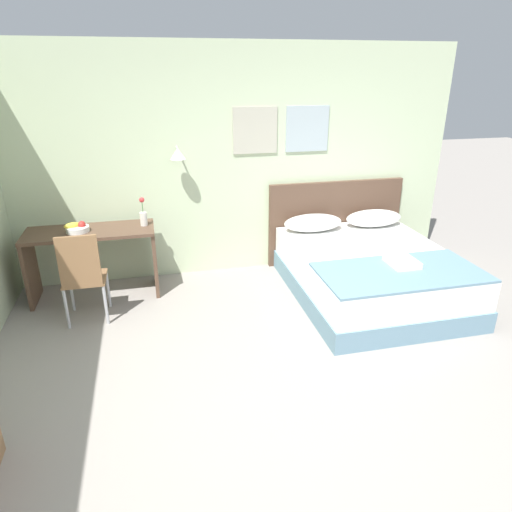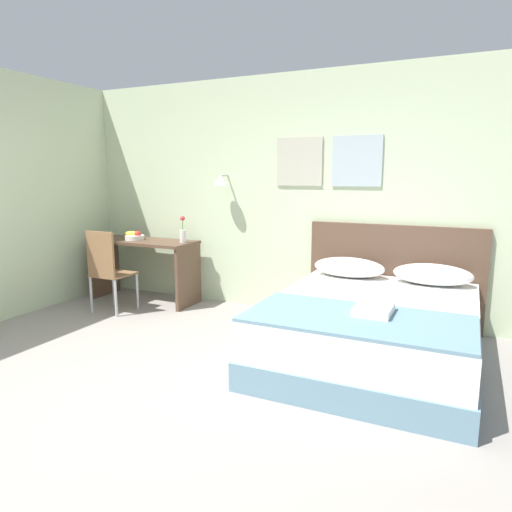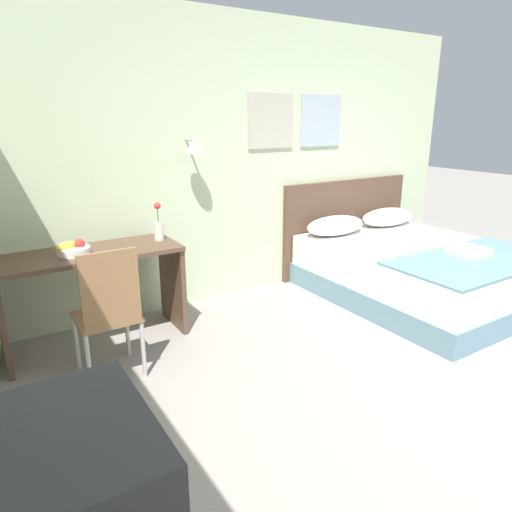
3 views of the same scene
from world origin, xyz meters
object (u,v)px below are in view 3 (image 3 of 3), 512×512
(headboard, at_px, (346,225))
(throw_blanket, at_px, (476,260))
(flower_vase, at_px, (159,227))
(fruit_bowl, at_px, (73,249))
(pillow_left, at_px, (335,225))
(pillow_right, at_px, (388,217))
(desk, at_px, (92,279))
(bed, at_px, (417,272))
(folded_towel_near_foot, at_px, (468,250))
(desk_chair, at_px, (109,307))

(headboard, height_order, throw_blanket, headboard)
(headboard, height_order, flower_vase, flower_vase)
(fruit_bowl, bearing_deg, headboard, 6.75)
(pillow_left, height_order, fruit_bowl, fruit_bowl)
(pillow_right, height_order, desk, desk)
(bed, bearing_deg, fruit_bowl, 167.42)
(throw_blanket, xyz_separation_m, flower_vase, (-2.38, 1.33, 0.33))
(headboard, distance_m, desk, 2.97)
(pillow_left, distance_m, folded_towel_near_foot, 1.33)
(pillow_right, height_order, flower_vase, flower_vase)
(desk, xyz_separation_m, fruit_bowl, (-0.11, -0.02, 0.26))
(desk_chair, height_order, fruit_bowl, desk_chair)
(pillow_right, xyz_separation_m, flower_vase, (-2.78, -0.05, 0.25))
(pillow_right, distance_m, flower_vase, 2.79)
(folded_towel_near_foot, relative_size, desk_chair, 0.34)
(desk_chair, bearing_deg, bed, -1.96)
(bed, height_order, desk_chair, desk_chair)
(pillow_right, distance_m, throw_blanket, 1.44)
(desk, bearing_deg, pillow_right, 1.38)
(folded_towel_near_foot, relative_size, desk, 0.24)
(folded_towel_near_foot, height_order, desk, desk)
(pillow_left, bearing_deg, desk, -178.19)
(desk_chair, bearing_deg, pillow_left, 14.80)
(desk, relative_size, flower_vase, 4.23)
(headboard, bearing_deg, fruit_bowl, -173.25)
(fruit_bowl, xyz_separation_m, flower_vase, (0.68, 0.05, 0.07))
(bed, height_order, flower_vase, flower_vase)
(bed, relative_size, flower_vase, 6.43)
(pillow_right, relative_size, desk_chair, 0.76)
(flower_vase, bearing_deg, pillow_left, 1.47)
(pillow_left, relative_size, flower_vase, 2.27)
(headboard, distance_m, fruit_bowl, 3.10)
(desk, relative_size, desk_chair, 1.41)
(pillow_left, distance_m, desk, 2.55)
(folded_towel_near_foot, bearing_deg, headboard, 93.44)
(pillow_right, relative_size, throw_blanket, 0.45)
(pillow_left, bearing_deg, flower_vase, -178.53)
(desk_chair, height_order, flower_vase, flower_vase)
(pillow_right, height_order, fruit_bowl, fruit_bowl)
(throw_blanket, relative_size, folded_towel_near_foot, 4.92)
(headboard, relative_size, pillow_left, 2.45)
(bed, height_order, fruit_bowl, fruit_bowl)
(bed, xyz_separation_m, headboard, (0.00, 1.05, 0.27))
(pillow_right, height_order, desk_chair, desk_chair)
(headboard, bearing_deg, throw_blanket, -90.00)
(desk_chair, xyz_separation_m, flower_vase, (0.61, 0.63, 0.34))
(desk, bearing_deg, headboard, 6.59)
(throw_blanket, bearing_deg, pillow_left, 106.19)
(throw_blanket, distance_m, desk_chair, 3.07)
(flower_vase, bearing_deg, headboard, 7.45)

